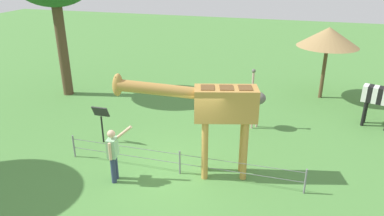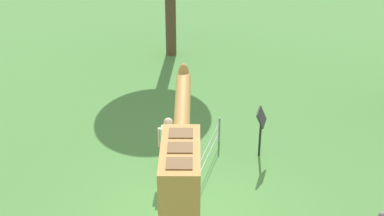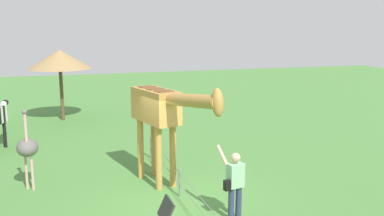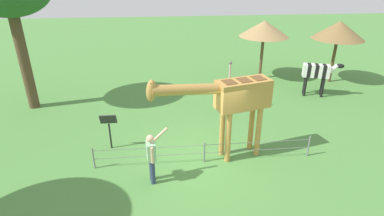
{
  "view_description": "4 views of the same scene",
  "coord_description": "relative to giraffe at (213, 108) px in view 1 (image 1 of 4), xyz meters",
  "views": [
    {
      "loc": [
        -2.85,
        8.71,
        5.86
      ],
      "look_at": [
        -0.57,
        0.78,
        2.43
      ],
      "focal_mm": 33.9,
      "sensor_mm": 36.0,
      "label": 1
    },
    {
      "loc": [
        -8.74,
        -2.55,
        7.52
      ],
      "look_at": [
        0.96,
        0.14,
        2.3
      ],
      "focal_mm": 49.87,
      "sensor_mm": 36.0,
      "label": 2
    },
    {
      "loc": [
        10.13,
        -2.82,
        4.38
      ],
      "look_at": [
        0.18,
        0.36,
        2.37
      ],
      "focal_mm": 40.06,
      "sensor_mm": 36.0,
      "label": 3
    },
    {
      "loc": [
        1.24,
        8.49,
        5.94
      ],
      "look_at": [
        0.36,
        -0.32,
        1.78
      ],
      "focal_mm": 29.17,
      "sensor_mm": 36.0,
      "label": 4
    }
  ],
  "objects": [
    {
      "name": "info_sign",
      "position": [
        4.02,
        -0.92,
        -1.15
      ],
      "size": [
        0.56,
        0.21,
        1.32
      ],
      "color": "black",
      "rests_on": "ground_plane"
    },
    {
      "name": "zebra",
      "position": [
        -5.2,
        -4.81,
        -0.94
      ],
      "size": [
        1.81,
        0.84,
        1.66
      ],
      "color": "black",
      "rests_on": "ground_plane"
    },
    {
      "name": "ground_plane",
      "position": [
        0.89,
        0.16,
        -2.1
      ],
      "size": [
        60.0,
        60.0,
        0.0
      ],
      "primitive_type": "plane",
      "color": "#4C843D"
    },
    {
      "name": "giraffe",
      "position": [
        0.0,
        0.0,
        0.0
      ],
      "size": [
        3.91,
        1.48,
        3.07
      ],
      "color": "#BC8942",
      "rests_on": "ground_plane"
    },
    {
      "name": "ostrich",
      "position": [
        -0.81,
        -3.5,
        -0.93
      ],
      "size": [
        0.7,
        0.56,
        2.25
      ],
      "color": "#CC9E93",
      "rests_on": "ground_plane"
    },
    {
      "name": "wire_fence",
      "position": [
        0.89,
        0.24,
        -1.7
      ],
      "size": [
        7.05,
        0.05,
        0.75
      ],
      "color": "slate",
      "rests_on": "ground_plane"
    },
    {
      "name": "visitor",
      "position": [
        2.54,
        1.06,
        -1.2
      ],
      "size": [
        0.68,
        0.57,
        1.67
      ],
      "color": "navy",
      "rests_on": "ground_plane"
    },
    {
      "name": "shade_hut_aside",
      "position": [
        -3.3,
        -7.5,
        0.63
      ],
      "size": [
        2.6,
        2.6,
        3.17
      ],
      "color": "brown",
      "rests_on": "ground_plane"
    }
  ]
}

